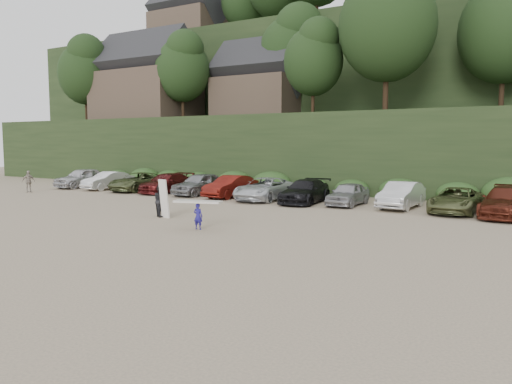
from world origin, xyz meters
The scene contains 6 objects.
ground centered at (0.00, 0.00, 0.00)m, with size 120.00×120.00×0.00m, color tan.
hillside_backdrop centered at (-0.26, 35.93, 11.22)m, with size 90.00×41.50×28.00m.
parked_cars centered at (-2.49, 9.94, 0.74)m, with size 39.99×5.72×1.64m.
distant_walker centered at (-21.31, 5.05, 0.83)m, with size 0.97×0.41×1.66m, color #A19588.
child_surfer centered at (-0.30, -1.30, 0.86)m, with size 2.20×1.14×1.27m.
adult_surfer centered at (-4.20, 0.70, 0.85)m, with size 1.28×0.95×1.96m.
Camera 1 is at (12.94, -18.57, 3.83)m, focal length 35.00 mm.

